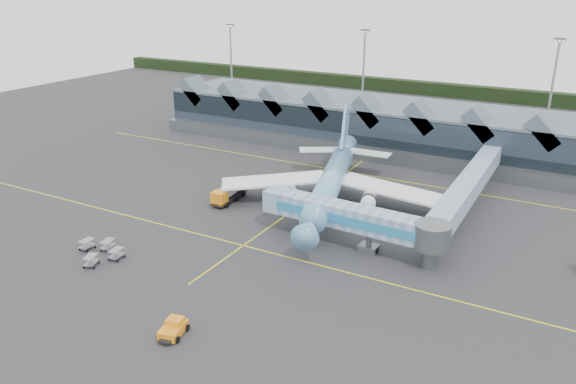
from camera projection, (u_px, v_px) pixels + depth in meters
The scene contains 10 objects.
ground at pixel (273, 225), 83.83m from camera, with size 260.00×260.00×0.00m, color #2B2B2D.
taxi_stripes at pixel (304, 203), 91.99m from camera, with size 120.00×60.00×0.01m.
tree_line_far at pixel (453, 91), 172.95m from camera, with size 260.00×4.00×4.00m, color black.
terminal at pixel (362, 122), 123.05m from camera, with size 90.00×22.25×12.52m.
light_masts at pixel (503, 87), 121.14m from camera, with size 132.40×42.56×22.45m.
main_airliner at pixel (331, 181), 90.07m from camera, with size 35.52×41.72×13.64m.
jet_bridge at pixel (362, 221), 74.70m from camera, with size 26.84×5.22×6.13m.
fuel_truck at pixel (230, 191), 92.49m from camera, with size 3.14×9.00×3.00m.
pushback_tug at pixel (173, 329), 57.76m from camera, with size 2.91×3.98×1.64m.
baggage_carts at pixel (101, 251), 74.16m from camera, with size 6.98×6.70×1.41m.
Camera 1 is at (39.16, -65.82, 34.51)m, focal length 35.00 mm.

